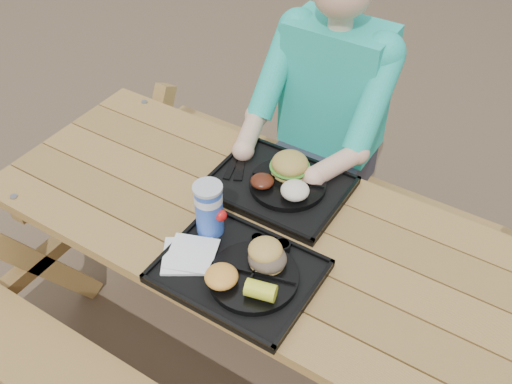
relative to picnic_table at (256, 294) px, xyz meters
The scene contains 18 objects.
ground 0.38m from the picnic_table, ahead, with size 60.00×60.00×0.00m, color #999999.
picnic_table is the anchor object (origin of this frame).
tray_near 0.44m from the picnic_table, 71.19° to the right, with size 0.45×0.35×0.02m, color black.
tray_far 0.42m from the picnic_table, 96.23° to the left, with size 0.45×0.35×0.02m, color black.
plate_near 0.48m from the picnic_table, 59.48° to the right, with size 0.26×0.26×0.02m, color black.
plate_far 0.44m from the picnic_table, 86.55° to the left, with size 0.26×0.26×0.02m, color black.
napkin_stack 0.48m from the picnic_table, 108.81° to the right, with size 0.14×0.14×0.02m, color white.
soda_cup 0.50m from the picnic_table, 126.94° to the right, with size 0.08×0.08×0.17m, color #1843B5.
condiment_bbq 0.42m from the picnic_table, 55.40° to the right, with size 0.04×0.04×0.03m, color #310605.
condiment_mustard 0.44m from the picnic_table, 28.05° to the right, with size 0.05×0.05×0.03m, color yellow.
sandwich 0.51m from the picnic_table, 48.88° to the right, with size 0.11×0.11×0.11m, color gold, non-canonical shape.
mac_cheese 0.53m from the picnic_table, 77.18° to the right, with size 0.10×0.10×0.05m, color #FFB243.
corn_cob 0.55m from the picnic_table, 55.64° to the right, with size 0.08×0.08×0.05m, color #F1F734, non-canonical shape.
cutlery_far 0.48m from the picnic_table, 134.15° to the left, with size 0.03×0.17×0.01m, color black.
burger 0.52m from the picnic_table, 91.99° to the left, with size 0.13×0.13×0.11m, color #BA9641, non-canonical shape.
baked_beans 0.45m from the picnic_table, 113.25° to the left, with size 0.08×0.08×0.04m, color #4F1D0F.
potato_salad 0.47m from the picnic_table, 63.63° to the left, with size 0.09×0.09×0.05m, color white.
diner 0.71m from the picnic_table, 95.53° to the left, with size 0.48×0.84×1.28m, color teal, non-canonical shape.
Camera 1 is at (0.68, -1.08, 2.06)m, focal length 40.00 mm.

